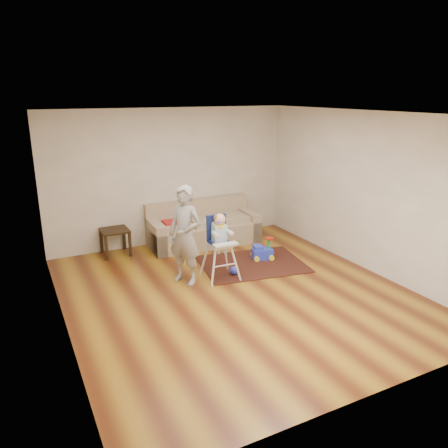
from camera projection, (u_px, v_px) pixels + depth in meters
name	position (u px, v px, depth m)	size (l,w,h in m)	color
ground	(236.00, 292.00, 6.79)	(5.50, 5.50, 0.00)	#52240F
room_envelope	(220.00, 167.00, 6.69)	(5.04, 5.52, 2.72)	beige
sofa	(203.00, 223.00, 8.84)	(2.25, 0.98, 0.86)	tan
side_table	(115.00, 242.00, 8.29)	(0.50, 0.50, 0.50)	black
area_rug	(252.00, 264.00, 7.88)	(1.81, 1.36, 0.01)	black
ride_on_toy	(262.00, 248.00, 8.05)	(0.37, 0.26, 0.41)	blue
toy_ball	(234.00, 270.00, 7.39)	(0.14, 0.14, 0.14)	blue
high_chair	(220.00, 247.00, 7.16)	(0.54, 0.54, 1.12)	silver
adult	(185.00, 235.00, 6.93)	(0.59, 0.38, 1.60)	gray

